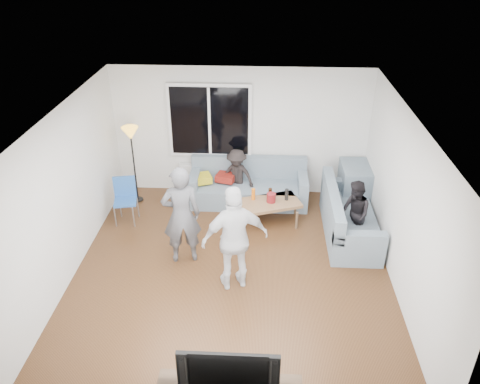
# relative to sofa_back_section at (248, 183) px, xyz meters

# --- Properties ---
(floor) EXTENTS (5.00, 5.50, 0.04)m
(floor) POSITION_rel_sofa_back_section_xyz_m (-0.18, -2.27, -0.45)
(floor) COLOR #56351C
(floor) RESTS_ON ground
(ceiling) EXTENTS (5.00, 5.50, 0.04)m
(ceiling) POSITION_rel_sofa_back_section_xyz_m (-0.18, -2.27, 2.20)
(ceiling) COLOR white
(ceiling) RESTS_ON ground
(wall_back) EXTENTS (5.00, 0.04, 2.60)m
(wall_back) POSITION_rel_sofa_back_section_xyz_m (-0.18, 0.50, 0.88)
(wall_back) COLOR silver
(wall_back) RESTS_ON ground
(wall_front) EXTENTS (5.00, 0.04, 2.60)m
(wall_front) POSITION_rel_sofa_back_section_xyz_m (-0.18, -5.04, 0.88)
(wall_front) COLOR silver
(wall_front) RESTS_ON ground
(wall_left) EXTENTS (0.04, 5.50, 2.60)m
(wall_left) POSITION_rel_sofa_back_section_xyz_m (-2.70, -2.27, 0.88)
(wall_left) COLOR silver
(wall_left) RESTS_ON ground
(wall_right) EXTENTS (0.04, 5.50, 2.60)m
(wall_right) POSITION_rel_sofa_back_section_xyz_m (2.34, -2.27, 0.88)
(wall_right) COLOR silver
(wall_right) RESTS_ON ground
(window_frame) EXTENTS (1.62, 0.06, 1.47)m
(window_frame) POSITION_rel_sofa_back_section_xyz_m (-0.78, 0.42, 1.12)
(window_frame) COLOR white
(window_frame) RESTS_ON wall_back
(window_glass) EXTENTS (1.50, 0.02, 1.35)m
(window_glass) POSITION_rel_sofa_back_section_xyz_m (-0.78, 0.38, 1.12)
(window_glass) COLOR black
(window_glass) RESTS_ON window_frame
(window_mullion) EXTENTS (0.05, 0.03, 1.35)m
(window_mullion) POSITION_rel_sofa_back_section_xyz_m (-0.78, 0.37, 1.12)
(window_mullion) COLOR white
(window_mullion) RESTS_ON window_frame
(radiator) EXTENTS (1.30, 0.12, 0.62)m
(radiator) POSITION_rel_sofa_back_section_xyz_m (-0.78, 0.38, -0.11)
(radiator) COLOR silver
(radiator) RESTS_ON floor
(potted_plant) EXTENTS (0.25, 0.23, 0.39)m
(potted_plant) POSITION_rel_sofa_back_section_xyz_m (-0.24, 0.35, 0.39)
(potted_plant) COLOR #396B2A
(potted_plant) RESTS_ON radiator
(vase) EXTENTS (0.16, 0.16, 0.16)m
(vase) POSITION_rel_sofa_back_section_xyz_m (-0.86, 0.35, 0.27)
(vase) COLOR white
(vase) RESTS_ON radiator
(sofa_back_section) EXTENTS (2.30, 0.85, 0.85)m
(sofa_back_section) POSITION_rel_sofa_back_section_xyz_m (0.00, 0.00, 0.00)
(sofa_back_section) COLOR slate
(sofa_back_section) RESTS_ON floor
(sofa_right_section) EXTENTS (2.00, 0.85, 0.85)m
(sofa_right_section) POSITION_rel_sofa_back_section_xyz_m (1.84, -1.04, 0.00)
(sofa_right_section) COLOR slate
(sofa_right_section) RESTS_ON floor
(sofa_corner) EXTENTS (0.85, 0.85, 0.85)m
(sofa_corner) POSITION_rel_sofa_back_section_xyz_m (2.22, 0.00, 0.00)
(sofa_corner) COLOR slate
(sofa_corner) RESTS_ON floor
(cushion_yellow) EXTENTS (0.47, 0.44, 0.14)m
(cushion_yellow) POSITION_rel_sofa_back_section_xyz_m (-0.93, -0.02, 0.09)
(cushion_yellow) COLOR gold
(cushion_yellow) RESTS_ON sofa_back_section
(cushion_red) EXTENTS (0.43, 0.38, 0.13)m
(cushion_red) POSITION_rel_sofa_back_section_xyz_m (-0.45, 0.06, 0.09)
(cushion_red) COLOR maroon
(cushion_red) RESTS_ON sofa_back_section
(coffee_table) EXTENTS (1.24, 0.94, 0.40)m
(coffee_table) POSITION_rel_sofa_back_section_xyz_m (0.42, -0.67, -0.22)
(coffee_table) COLOR #8F6845
(coffee_table) RESTS_ON floor
(pitcher) EXTENTS (0.17, 0.17, 0.17)m
(pitcher) POSITION_rel_sofa_back_section_xyz_m (0.44, -0.66, 0.06)
(pitcher) COLOR maroon
(pitcher) RESTS_ON coffee_table
(side_chair) EXTENTS (0.47, 0.47, 0.86)m
(side_chair) POSITION_rel_sofa_back_section_xyz_m (-2.23, -0.85, 0.01)
(side_chair) COLOR #2555A0
(side_chair) RESTS_ON floor
(floor_lamp) EXTENTS (0.32, 0.32, 1.56)m
(floor_lamp) POSITION_rel_sofa_back_section_xyz_m (-2.23, -0.05, 0.36)
(floor_lamp) COLOR yellow
(floor_lamp) RESTS_ON floor
(player_left) EXTENTS (0.69, 0.53, 1.69)m
(player_left) POSITION_rel_sofa_back_section_xyz_m (-0.99, -1.93, 0.42)
(player_left) COLOR #494A4E
(player_left) RESTS_ON floor
(player_right) EXTENTS (1.07, 0.70, 1.70)m
(player_right) POSITION_rel_sofa_back_section_xyz_m (-0.10, -2.54, 0.42)
(player_right) COLOR silver
(player_right) RESTS_ON floor
(spectator_right) EXTENTS (0.58, 0.67, 1.19)m
(spectator_right) POSITION_rel_sofa_back_section_xyz_m (1.84, -1.33, 0.17)
(spectator_right) COLOR black
(spectator_right) RESTS_ON floor
(spectator_back) EXTENTS (0.82, 0.63, 1.12)m
(spectator_back) POSITION_rel_sofa_back_section_xyz_m (-0.23, 0.03, 0.13)
(spectator_back) COLOR black
(spectator_back) RESTS_ON floor
(television) EXTENTS (1.07, 0.14, 0.62)m
(television) POSITION_rel_sofa_back_section_xyz_m (-0.03, -4.77, 0.32)
(television) COLOR black
(television) RESTS_ON tv_console
(bottle_e) EXTENTS (0.07, 0.07, 0.22)m
(bottle_e) POSITION_rel_sofa_back_section_xyz_m (0.73, -0.58, 0.09)
(bottle_e) COLOR black
(bottle_e) RESTS_ON coffee_table
(bottle_c) EXTENTS (0.07, 0.07, 0.20)m
(bottle_c) POSITION_rel_sofa_back_section_xyz_m (0.42, -0.52, 0.08)
(bottle_c) COLOR black
(bottle_c) RESTS_ON coffee_table
(bottle_a) EXTENTS (0.07, 0.07, 0.22)m
(bottle_a) POSITION_rel_sofa_back_section_xyz_m (0.11, -0.59, 0.09)
(bottle_a) COLOR orange
(bottle_a) RESTS_ON coffee_table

